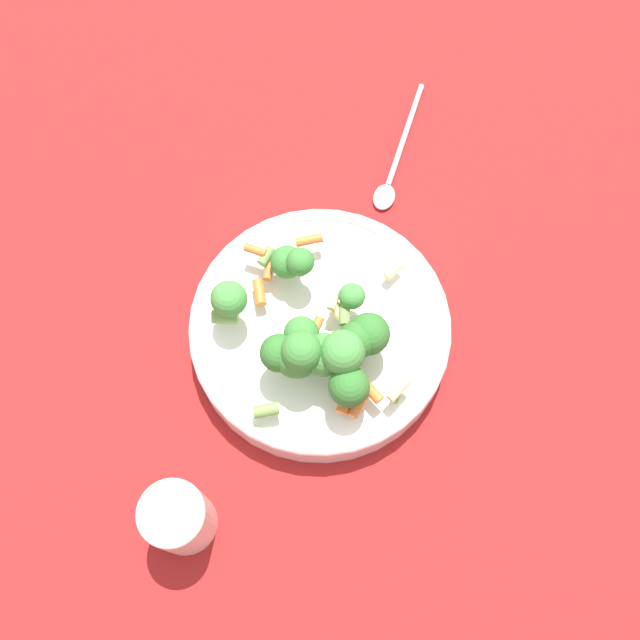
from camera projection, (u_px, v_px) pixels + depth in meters
ground_plane at (320, 337)px, 0.85m from camera, size 3.00×3.00×0.00m
bowl at (320, 330)px, 0.82m from camera, size 0.29×0.29×0.05m
pasta_salad at (316, 339)px, 0.75m from camera, size 0.22×0.22×0.08m
cup at (179, 518)px, 0.73m from camera, size 0.06×0.06×0.09m
spoon at (394, 168)px, 0.92m from camera, size 0.03×0.19×0.01m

